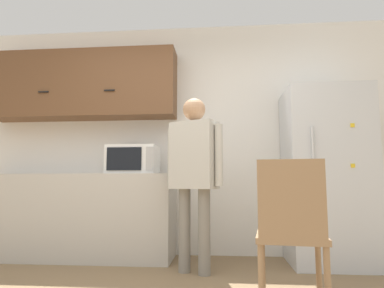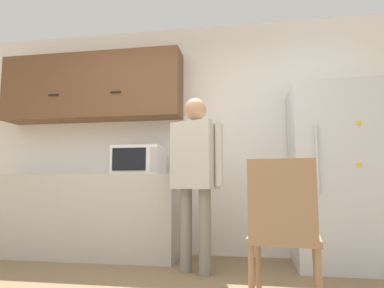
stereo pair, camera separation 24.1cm
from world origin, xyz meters
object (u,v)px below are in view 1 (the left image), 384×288
refrigerator (327,176)px  microwave (133,160)px  person (194,165)px  chair (291,226)px

refrigerator → microwave: bearing=178.7°
person → chair: 1.18m
chair → refrigerator: bearing=-108.2°
person → refrigerator: refrigerator is taller
person → refrigerator: bearing=42.1°
refrigerator → chair: refrigerator is taller
refrigerator → chair: size_ratio=1.85×
refrigerator → person: bearing=-161.7°
microwave → refrigerator: bearing=-1.3°
microwave → person: (0.71, -0.48, -0.08)m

